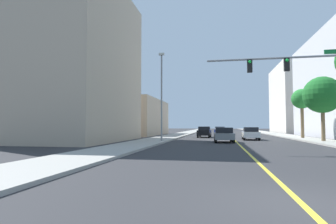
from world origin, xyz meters
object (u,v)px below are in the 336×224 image
at_px(car_white, 251,133).
at_px(traffic_signal_mast, 316,76).
at_px(car_blue, 220,130).
at_px(palm_far, 302,100).
at_px(car_black, 204,132).
at_px(street_lamp, 162,92).
at_px(palm_mid, 322,95).
at_px(car_gray, 224,135).

bearing_deg(car_white, traffic_signal_mast, -79.36).
bearing_deg(car_blue, palm_far, -54.15).
relative_size(palm_far, car_black, 1.45).
bearing_deg(street_lamp, car_blue, 76.92).
relative_size(palm_mid, car_blue, 1.54).
distance_m(palm_far, car_blue, 18.66).
height_order(car_gray, car_blue, car_gray).
distance_m(traffic_signal_mast, car_blue, 33.93).
distance_m(palm_mid, car_black, 15.77).
bearing_deg(palm_far, traffic_signal_mast, -103.31).
xyz_separation_m(street_lamp, car_gray, (6.08, 1.39, -4.23)).
bearing_deg(palm_far, palm_mid, -90.33).
distance_m(palm_mid, car_white, 8.49).
xyz_separation_m(palm_mid, car_black, (-12.20, 9.18, -3.93)).
relative_size(palm_far, car_gray, 1.57).
bearing_deg(car_gray, palm_mid, 6.72).
relative_size(traffic_signal_mast, palm_far, 1.61).
height_order(palm_mid, palm_far, palm_mid).
xyz_separation_m(car_gray, car_black, (-2.50, 10.73, 0.02)).
bearing_deg(street_lamp, traffic_signal_mast, -35.19).
xyz_separation_m(street_lamp, car_black, (3.58, 12.12, -4.21)).
bearing_deg(palm_far, street_lamp, -148.10).
xyz_separation_m(palm_mid, palm_far, (0.04, 6.90, 0.18)).
distance_m(traffic_signal_mast, car_gray, 11.72).
bearing_deg(car_white, car_gray, -119.26).
xyz_separation_m(street_lamp, palm_mid, (15.78, 2.94, -0.28)).
bearing_deg(car_blue, car_white, -76.93).
distance_m(palm_far, car_white, 8.39).
distance_m(street_lamp, palm_mid, 16.06).
bearing_deg(traffic_signal_mast, palm_far, 76.69).
distance_m(car_gray, car_black, 11.02).
bearing_deg(car_black, palm_mid, -35.18).
height_order(street_lamp, car_gray, street_lamp).
bearing_deg(car_blue, palm_mid, -63.23).
relative_size(car_gray, car_blue, 0.93).
bearing_deg(traffic_signal_mast, car_black, 111.49).
bearing_deg(traffic_signal_mast, street_lamp, 144.81).
height_order(car_black, car_white, car_black).
bearing_deg(car_gray, street_lamp, -169.47).
height_order(car_gray, car_white, car_gray).
height_order(traffic_signal_mast, car_white, traffic_signal_mast).
distance_m(street_lamp, car_white, 12.16).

